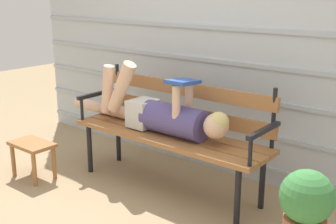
# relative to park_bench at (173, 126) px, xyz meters

# --- Properties ---
(ground_plane) EXTENTS (12.00, 12.00, 0.00)m
(ground_plane) POSITION_rel_park_bench_xyz_m (-0.00, -0.17, -0.52)
(ground_plane) COLOR tan
(house_siding) EXTENTS (4.50, 0.08, 2.57)m
(house_siding) POSITION_rel_park_bench_xyz_m (-0.00, 0.55, 0.76)
(house_siding) COLOR #B2BCC6
(house_siding) RESTS_ON ground
(park_bench) EXTENTS (1.73, 0.48, 0.93)m
(park_bench) POSITION_rel_park_bench_xyz_m (0.00, 0.00, 0.00)
(park_bench) COLOR #9E6638
(park_bench) RESTS_ON ground
(reclining_person) EXTENTS (1.74, 0.26, 0.56)m
(reclining_person) POSITION_rel_park_bench_xyz_m (-0.08, -0.07, 0.11)
(reclining_person) COLOR #514784
(footstool) EXTENTS (0.40, 0.25, 0.32)m
(footstool) POSITION_rel_park_bench_xyz_m (-1.05, -0.64, -0.27)
(footstool) COLOR #9E6638
(footstool) RESTS_ON ground
(potted_plant) EXTENTS (0.32, 0.32, 0.61)m
(potted_plant) POSITION_rel_park_bench_xyz_m (1.28, -0.38, -0.18)
(potted_plant) COLOR #AD5B3D
(potted_plant) RESTS_ON ground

